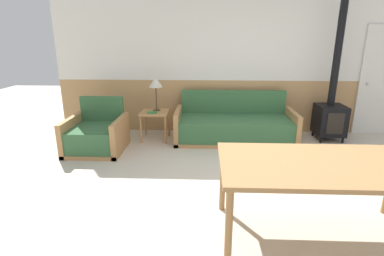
{
  "coord_description": "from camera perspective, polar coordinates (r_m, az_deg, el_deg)",
  "views": [
    {
      "loc": [
        -0.81,
        -3.04,
        1.78
      ],
      "look_at": [
        -0.98,
        1.01,
        0.54
      ],
      "focal_mm": 28.0,
      "sensor_mm": 36.0,
      "label": 1
    }
  ],
  "objects": [
    {
      "name": "dining_table",
      "position": [
        2.86,
        23.97,
        -7.3
      ],
      "size": [
        1.82,
        0.96,
        0.74
      ],
      "color": "#9E7042",
      "rests_on": "ground_plane"
    },
    {
      "name": "ground_plane",
      "position": [
        3.62,
        15.48,
        -13.11
      ],
      "size": [
        16.0,
        16.0,
        0.0
      ],
      "primitive_type": "plane",
      "color": "beige"
    },
    {
      "name": "side_table",
      "position": [
        5.34,
        -7.11,
        2.15
      ],
      "size": [
        0.49,
        0.49,
        0.51
      ],
      "color": "#B27F4C",
      "rests_on": "ground_plane"
    },
    {
      "name": "table_lamp",
      "position": [
        5.31,
        -6.93,
        8.53
      ],
      "size": [
        0.24,
        0.24,
        0.61
      ],
      "color": "#4C3823",
      "rests_on": "side_table"
    },
    {
      "name": "wood_stove",
      "position": [
        5.81,
        24.95,
        3.34
      ],
      "size": [
        0.47,
        0.5,
        2.37
      ],
      "color": "black",
      "rests_on": "ground_plane"
    },
    {
      "name": "armchair",
      "position": [
        5.08,
        -17.69,
        -1.39
      ],
      "size": [
        0.88,
        0.88,
        0.81
      ],
      "rotation": [
        0.0,
        0.0,
        0.19
      ],
      "color": "#B27F4C",
      "rests_on": "ground_plane"
    },
    {
      "name": "book_stack",
      "position": [
        5.23,
        -7.61,
        2.96
      ],
      "size": [
        0.16,
        0.11,
        0.02
      ],
      "color": "#2D7F3D",
      "rests_on": "side_table"
    },
    {
      "name": "couch",
      "position": [
        5.36,
        8.03,
        0.27
      ],
      "size": [
        2.07,
        0.9,
        0.83
      ],
      "color": "#B27F4C",
      "rests_on": "ground_plane"
    },
    {
      "name": "wall_back",
      "position": [
        5.75,
        10.8,
        12.45
      ],
      "size": [
        7.2,
        0.06,
        2.7
      ],
      "color": "tan",
      "rests_on": "ground_plane"
    }
  ]
}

